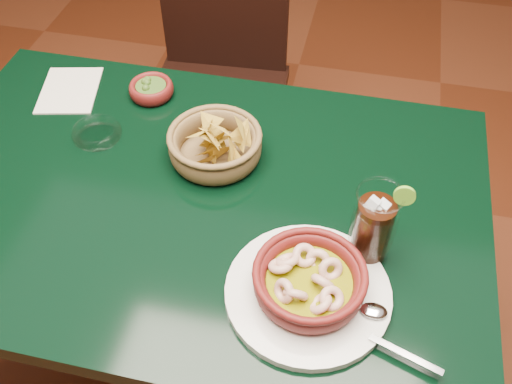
% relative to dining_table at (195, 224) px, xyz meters
% --- Properties ---
extents(ground, '(7.00, 7.00, 0.00)m').
position_rel_dining_table_xyz_m(ground, '(0.00, 0.00, -0.65)').
color(ground, '#471C0C').
rests_on(ground, ground).
extents(dining_table, '(1.20, 0.80, 0.75)m').
position_rel_dining_table_xyz_m(dining_table, '(0.00, 0.00, 0.00)').
color(dining_table, black).
rests_on(dining_table, ground).
extents(dining_chair, '(0.45, 0.45, 0.92)m').
position_rel_dining_table_xyz_m(dining_chair, '(-0.14, 0.71, -0.14)').
color(dining_chair, black).
rests_on(dining_chair, ground).
extents(shrimp_plate, '(0.38, 0.29, 0.08)m').
position_rel_dining_table_xyz_m(shrimp_plate, '(0.27, -0.19, 0.13)').
color(shrimp_plate, silver).
rests_on(shrimp_plate, dining_table).
extents(chip_basket, '(0.23, 0.23, 0.14)m').
position_rel_dining_table_xyz_m(chip_basket, '(0.02, 0.11, 0.14)').
color(chip_basket, brown).
rests_on(chip_basket, dining_table).
extents(guacamole_ramekin, '(0.13, 0.13, 0.04)m').
position_rel_dining_table_xyz_m(guacamole_ramekin, '(-0.19, 0.29, 0.12)').
color(guacamole_ramekin, '#531110').
rests_on(guacamole_ramekin, dining_table).
extents(cola_drink, '(0.17, 0.17, 0.19)m').
position_rel_dining_table_xyz_m(cola_drink, '(0.36, -0.08, 0.18)').
color(cola_drink, white).
rests_on(cola_drink, dining_table).
extents(glass_ashtray, '(0.12, 0.12, 0.03)m').
position_rel_dining_table_xyz_m(glass_ashtray, '(-0.26, 0.12, 0.11)').
color(glass_ashtray, white).
rests_on(glass_ashtray, dining_table).
extents(paper_menu, '(0.17, 0.21, 0.00)m').
position_rel_dining_table_xyz_m(paper_menu, '(-0.39, 0.26, 0.10)').
color(paper_menu, beige).
rests_on(paper_menu, dining_table).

